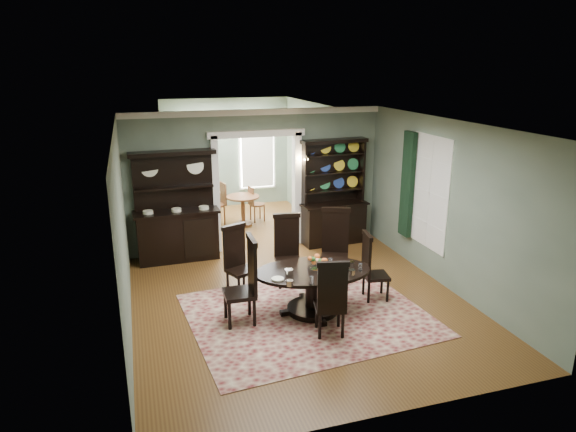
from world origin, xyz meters
name	(u,v)px	position (x,y,z in m)	size (l,w,h in m)	color
room	(300,214)	(0.00, 0.04, 1.58)	(5.51, 6.01, 3.01)	brown
parlor	(234,159)	(0.00, 5.53, 1.52)	(3.51, 3.50, 3.01)	brown
doorway_trim	(257,175)	(0.00, 3.00, 1.62)	(2.08, 0.25, 2.57)	white
right_window	(419,189)	(2.69, 0.93, 1.60)	(0.15, 1.47, 2.12)	white
wall_sconce	(301,161)	(0.95, 2.85, 1.89)	(0.27, 0.21, 0.21)	gold
rug	(307,315)	(-0.02, -0.41, 0.01)	(3.69, 3.03, 0.01)	maroon
dining_table	(313,283)	(0.09, -0.33, 0.51)	(1.97, 1.88, 0.74)	black
centerpiece	(317,266)	(0.16, -0.36, 0.81)	(1.52, 0.98, 0.25)	silver
chair_far_left	(237,258)	(-0.91, 0.77, 0.65)	(0.59, 0.58, 1.24)	black
chair_far_mid	(287,247)	(0.05, 0.93, 0.69)	(0.54, 0.52, 1.31)	black
chair_far_right	(335,243)	(0.92, 0.77, 0.73)	(0.66, 0.65, 1.39)	black
chair_end_left	(246,279)	(-0.99, -0.33, 0.73)	(0.50, 0.54, 1.39)	black
chair_end_right	(371,265)	(1.20, -0.16, 0.63)	(0.49, 0.50, 1.19)	black
chair_near	(331,297)	(0.08, -1.16, 0.65)	(0.54, 0.52, 1.24)	black
sideboard	(177,223)	(-1.76, 2.74, 0.78)	(1.72, 0.65, 2.25)	black
welsh_dresser	(333,206)	(1.68, 2.75, 0.85)	(1.53, 0.65, 2.34)	black
parlor_table	(243,206)	(0.01, 4.56, 0.49)	(0.81, 0.81, 0.75)	brown
parlor_chair_left	(219,202)	(-0.54, 4.86, 0.56)	(0.47, 0.46, 1.05)	brown
parlor_chair_right	(255,203)	(0.38, 4.82, 0.49)	(0.40, 0.39, 0.91)	brown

